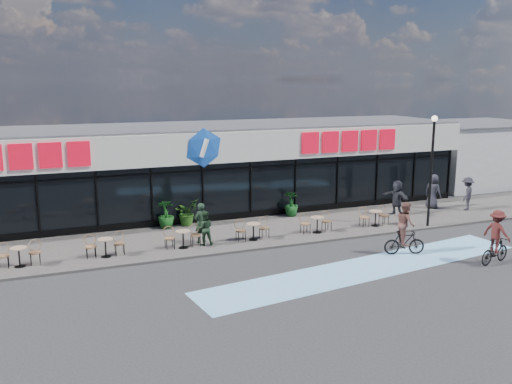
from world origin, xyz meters
The scene contains 22 objects.
ground centered at (0.00, 0.00, 0.00)m, with size 120.00×120.00×0.00m, color #28282B.
sidewalk centered at (0.00, 4.50, 0.05)m, with size 44.00×5.00×0.10m, color #56504C.
bike_lane centered at (4.00, -1.50, 0.01)m, with size 14.00×2.20×0.01m, color #7DBCED.
building centered at (0.00, 9.93, 2.34)m, with size 30.60×6.57×4.75m.
neighbour_building centered at (20.50, 11.00, 2.06)m, with size 9.20×7.20×4.11m.
lamp_post centered at (9.80, 2.30, 3.22)m, with size 0.28×0.28×5.26m.
bistro_set_1 centered at (-8.24, 3.29, 0.56)m, with size 1.54×0.62×0.90m.
bistro_set_2 centered at (-5.10, 3.29, 0.56)m, with size 1.54×0.62×0.90m.
bistro_set_3 centered at (-1.97, 3.29, 0.56)m, with size 1.54×0.62×0.90m.
bistro_set_4 centered at (1.17, 3.29, 0.56)m, with size 1.54×0.62×0.90m.
bistro_set_5 centered at (4.30, 3.29, 0.56)m, with size 1.54×0.62×0.90m.
bistro_set_6 centered at (7.44, 3.29, 0.56)m, with size 1.54×0.62×0.90m.
potted_plant_left centered at (-0.91, 6.73, 0.72)m, with size 1.12×0.97×1.25m, color #2A5919.
potted_plant_mid centered at (-1.95, 6.56, 0.77)m, with size 0.75×0.75×1.35m, color #175218.
potted_plant_right centered at (4.54, 6.48, 0.75)m, with size 0.73×0.73×1.31m, color #17501C.
patron_left centered at (-1.07, 3.69, 0.97)m, with size 0.63×0.42×1.74m, color black.
patron_right centered at (-1.00, 3.30, 0.83)m, with size 0.71×0.55×1.46m, color #1A301D.
pedestrian_a centered at (9.67, 4.64, 1.01)m, with size 1.69×0.54×1.83m, color #22232B.
pedestrian_b centered at (12.43, 5.19, 1.04)m, with size 0.92×0.60×1.87m, color black.
pedestrian_c centered at (13.85, 4.18, 0.99)m, with size 1.15×0.66×1.78m, color black.
cyclist_a centered at (8.80, -2.87, 0.95)m, with size 1.77×1.20×2.12m.
cyclist_b centered at (6.24, -0.65, 0.95)m, with size 1.73×1.00×2.18m.
Camera 1 is at (-7.11, -18.01, 6.97)m, focal length 38.00 mm.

